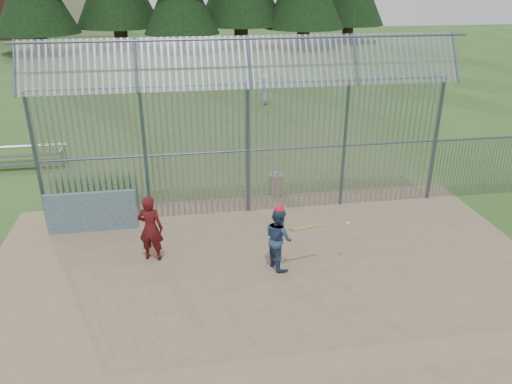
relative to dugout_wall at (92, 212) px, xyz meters
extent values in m
plane|color=#2D511E|center=(4.60, -2.90, -0.62)|extent=(120.00, 120.00, 0.00)
cube|color=#756047|center=(4.60, -3.40, -0.61)|extent=(14.00, 10.00, 0.02)
cube|color=#38566B|center=(0.00, 0.00, 0.00)|extent=(2.50, 0.12, 1.20)
imported|color=navy|center=(4.87, -2.73, 0.20)|extent=(0.82, 0.93, 1.60)
imported|color=maroon|center=(1.73, -1.84, 0.29)|extent=(0.74, 0.60, 1.77)
imported|color=gray|center=(7.60, 14.33, 0.24)|extent=(1.00, 0.96, 1.73)
sphere|color=red|center=(4.87, -2.73, 0.98)|extent=(0.26, 0.26, 0.26)
cylinder|color=#AA7F4C|center=(5.57, -2.88, 0.52)|extent=(0.85, 0.24, 0.07)
sphere|color=#AA7F4C|center=(5.14, -2.88, 0.52)|extent=(0.09, 0.09, 0.09)
sphere|color=white|center=(6.60, -2.86, 0.55)|extent=(0.09, 0.09, 0.09)
cylinder|color=#95989D|center=(5.72, 1.69, -0.27)|extent=(0.52, 0.52, 0.70)
cylinder|color=#9EA0A5|center=(5.72, 1.69, 0.10)|extent=(0.56, 0.56, 0.05)
sphere|color=#9EA0A5|center=(5.72, 1.69, 0.15)|extent=(0.10, 0.10, 0.10)
cube|color=slate|center=(-3.27, 5.54, -0.42)|extent=(3.00, 0.25, 0.05)
cube|color=gray|center=(-3.27, 5.89, -0.17)|extent=(3.00, 0.25, 0.05)
cube|color=gray|center=(-3.27, 6.24, 0.08)|extent=(3.00, 0.25, 0.05)
cube|color=slate|center=(-1.87, 5.89, -0.27)|extent=(0.06, 0.90, 0.70)
cylinder|color=#47566B|center=(-1.40, 0.60, 1.38)|extent=(0.10, 0.10, 4.00)
cylinder|color=#47566B|center=(1.60, 0.60, 1.38)|extent=(0.10, 0.10, 4.00)
cylinder|color=#47566B|center=(4.60, 0.60, 1.38)|extent=(0.10, 0.10, 4.00)
cylinder|color=#47566B|center=(7.60, 0.60, 1.38)|extent=(0.10, 0.10, 4.00)
cylinder|color=#47566B|center=(10.60, 0.60, 1.38)|extent=(0.10, 0.10, 4.00)
cylinder|color=#47566B|center=(4.60, 0.60, 3.38)|extent=(12.00, 0.07, 0.07)
cylinder|color=#47566B|center=(4.60, 0.60, 1.38)|extent=(12.00, 0.06, 0.06)
cube|color=gray|center=(4.60, 0.60, 1.38)|extent=(12.00, 0.02, 4.00)
cube|color=gray|center=(4.60, 0.23, 4.03)|extent=(12.00, 0.77, 1.31)
cylinder|color=#47566B|center=(10.60, 0.60, 0.38)|extent=(0.08, 0.08, 2.00)
cylinder|color=#332319|center=(-9.40, 37.10, 0.91)|extent=(1.19, 1.19, 3.06)
cylinder|color=#332319|center=(-2.40, 40.10, 1.09)|extent=(1.33, 1.33, 3.42)
cylinder|color=#332319|center=(3.60, 36.10, 0.82)|extent=(1.12, 1.12, 2.88)
cylinder|color=#332319|center=(9.60, 39.10, 1.18)|extent=(1.40, 1.40, 3.60)
cylinder|color=#332319|center=(15.60, 37.10, 1.00)|extent=(1.26, 1.26, 3.24)
cylinder|color=#332319|center=(21.60, 41.10, 0.91)|extent=(1.19, 1.19, 3.06)
cube|color=#B2A58C|center=(-7.40, 55.10, 2.38)|extent=(8.00, 7.00, 6.00)
camera|label=1|loc=(2.56, -13.36, 6.21)|focal=35.00mm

